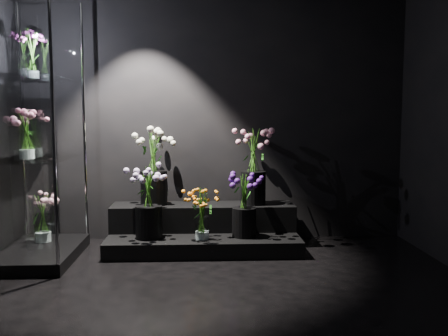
{
  "coord_description": "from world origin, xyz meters",
  "views": [
    {
      "loc": [
        -0.16,
        -3.31,
        1.32
      ],
      "look_at": [
        0.04,
        1.2,
        0.84
      ],
      "focal_mm": 40.0,
      "sensor_mm": 36.0,
      "label": 1
    }
  ],
  "objects": [
    {
      "name": "wall_back",
      "position": [
        0.0,
        2.0,
        1.4
      ],
      "size": [
        4.0,
        0.0,
        4.0
      ],
      "primitive_type": "plane",
      "rotation": [
        1.57,
        0.0,
        0.0
      ],
      "color": "black",
      "rests_on": "floor"
    },
    {
      "name": "bouquet_purple",
      "position": [
        0.25,
        1.4,
        0.5
      ],
      "size": [
        0.38,
        0.38,
        0.6
      ],
      "rotation": [
        0.0,
        0.0,
        0.19
      ],
      "color": "black",
      "rests_on": "display_riser"
    },
    {
      "name": "bouquet_case_magenta",
      "position": [
        -1.7,
        1.38,
        1.87
      ],
      "size": [
        0.24,
        0.24,
        0.41
      ],
      "rotation": [
        0.0,
        0.0,
        -0.04
      ],
      "color": "white",
      "rests_on": "display_case"
    },
    {
      "name": "bouquet_orange_bells",
      "position": [
        -0.16,
        1.31,
        0.41
      ],
      "size": [
        0.34,
        0.34,
        0.49
      ],
      "rotation": [
        0.0,
        0.0,
        -0.32
      ],
      "color": "white",
      "rests_on": "display_riser"
    },
    {
      "name": "bouquet_cream_roses",
      "position": [
        -0.65,
        1.75,
        0.84
      ],
      "size": [
        0.45,
        0.45,
        0.76
      ],
      "rotation": [
        0.0,
        0.0,
        -0.27
      ],
      "color": "black",
      "rests_on": "display_riser"
    },
    {
      "name": "wall_front",
      "position": [
        0.0,
        -2.0,
        1.4
      ],
      "size": [
        4.0,
        0.0,
        4.0
      ],
      "primitive_type": "plane",
      "rotation": [
        -1.57,
        0.0,
        0.0
      ],
      "color": "black",
      "rests_on": "floor"
    },
    {
      "name": "floor",
      "position": [
        0.0,
        0.0,
        0.0
      ],
      "size": [
        4.0,
        4.0,
        0.0
      ],
      "primitive_type": "plane",
      "color": "black",
      "rests_on": "ground"
    },
    {
      "name": "bouquet_lilac",
      "position": [
        -0.67,
        1.4,
        0.54
      ],
      "size": [
        0.45,
        0.45,
        0.68
      ],
      "rotation": [
        0.0,
        0.0,
        0.32
      ],
      "color": "black",
      "rests_on": "display_riser"
    },
    {
      "name": "display_case",
      "position": [
        -1.65,
        1.25,
        1.21
      ],
      "size": [
        0.66,
        1.1,
        2.42
      ],
      "color": "black",
      "rests_on": "floor"
    },
    {
      "name": "bouquet_case_pink",
      "position": [
        -1.69,
        1.11,
        1.17
      ],
      "size": [
        0.31,
        0.31,
        0.43
      ],
      "rotation": [
        0.0,
        0.0,
        0.05
      ],
      "color": "white",
      "rests_on": "display_case"
    },
    {
      "name": "bouquet_pink_roses",
      "position": [
        0.37,
        1.73,
        0.85
      ],
      "size": [
        0.43,
        0.43,
        0.78
      ],
      "rotation": [
        0.0,
        0.0,
        0.29
      ],
      "color": "black",
      "rests_on": "display_riser"
    },
    {
      "name": "display_riser",
      "position": [
        -0.15,
        1.63,
        0.17
      ],
      "size": [
        1.86,
        0.83,
        0.41
      ],
      "color": "black",
      "rests_on": "floor"
    },
    {
      "name": "bouquet_case_base_pink",
      "position": [
        -1.69,
        1.46,
        0.37
      ],
      "size": [
        0.39,
        0.39,
        0.51
      ],
      "rotation": [
        0.0,
        0.0,
        -0.34
      ],
      "color": "white",
      "rests_on": "display_case"
    }
  ]
}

